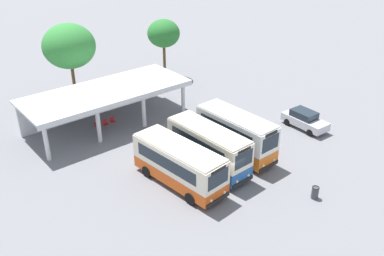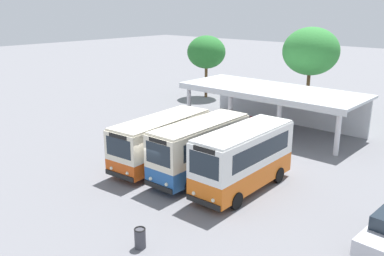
{
  "view_description": "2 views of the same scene",
  "coord_description": "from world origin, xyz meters",
  "px_view_note": "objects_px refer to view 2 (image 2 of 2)",
  "views": [
    {
      "loc": [
        -17.01,
        -17.39,
        17.39
      ],
      "look_at": [
        1.4,
        4.99,
        2.32
      ],
      "focal_mm": 39.06,
      "sensor_mm": 36.0,
      "label": 1
    },
    {
      "loc": [
        15.83,
        -14.77,
        9.79
      ],
      "look_at": [
        -0.88,
        4.0,
        2.31
      ],
      "focal_mm": 38.45,
      "sensor_mm": 36.0,
      "label": 2
    }
  ],
  "objects_px": {
    "city_bus_second_in_row": "(200,147)",
    "waiting_chair_middle_seat": "(266,124)",
    "waiting_chair_end_by_column": "(251,121)",
    "litter_bin_apron": "(140,238)",
    "city_bus_nearest_orange": "(161,139)",
    "waiting_chair_second_from_end": "(258,123)",
    "city_bus_middle_cream": "(243,157)"
  },
  "relations": [
    {
      "from": "waiting_chair_end_by_column",
      "to": "litter_bin_apron",
      "type": "relative_size",
      "value": 0.96
    },
    {
      "from": "city_bus_middle_cream",
      "to": "waiting_chair_second_from_end",
      "type": "bearing_deg",
      "value": 118.75
    },
    {
      "from": "city_bus_middle_cream",
      "to": "waiting_chair_second_from_end",
      "type": "height_order",
      "value": "city_bus_middle_cream"
    },
    {
      "from": "city_bus_nearest_orange",
      "to": "litter_bin_apron",
      "type": "xyz_separation_m",
      "value": [
        6.06,
        -7.2,
        -1.27
      ]
    },
    {
      "from": "city_bus_nearest_orange",
      "to": "waiting_chair_second_from_end",
      "type": "relative_size",
      "value": 8.88
    },
    {
      "from": "waiting_chair_end_by_column",
      "to": "litter_bin_apron",
      "type": "height_order",
      "value": "litter_bin_apron"
    },
    {
      "from": "city_bus_middle_cream",
      "to": "waiting_chair_middle_seat",
      "type": "height_order",
      "value": "city_bus_middle_cream"
    },
    {
      "from": "city_bus_second_in_row",
      "to": "litter_bin_apron",
      "type": "bearing_deg",
      "value": -67.58
    },
    {
      "from": "litter_bin_apron",
      "to": "city_bus_middle_cream",
      "type": "bearing_deg",
      "value": 90.78
    },
    {
      "from": "waiting_chair_end_by_column",
      "to": "waiting_chair_middle_seat",
      "type": "height_order",
      "value": "same"
    },
    {
      "from": "waiting_chair_end_by_column",
      "to": "waiting_chair_second_from_end",
      "type": "distance_m",
      "value": 0.75
    },
    {
      "from": "city_bus_nearest_orange",
      "to": "city_bus_middle_cream",
      "type": "relative_size",
      "value": 1.08
    },
    {
      "from": "city_bus_middle_cream",
      "to": "city_bus_second_in_row",
      "type": "bearing_deg",
      "value": -177.6
    },
    {
      "from": "city_bus_second_in_row",
      "to": "waiting_chair_end_by_column",
      "type": "xyz_separation_m",
      "value": [
        -3.57,
        10.79,
        -1.32
      ]
    },
    {
      "from": "waiting_chair_end_by_column",
      "to": "waiting_chair_middle_seat",
      "type": "distance_m",
      "value": 1.49
    },
    {
      "from": "city_bus_middle_cream",
      "to": "waiting_chair_end_by_column",
      "type": "xyz_separation_m",
      "value": [
        -6.56,
        10.66,
        -1.39
      ]
    },
    {
      "from": "litter_bin_apron",
      "to": "waiting_chair_end_by_column",
      "type": "bearing_deg",
      "value": 110.03
    },
    {
      "from": "waiting_chair_middle_seat",
      "to": "litter_bin_apron",
      "type": "bearing_deg",
      "value": -74.18
    },
    {
      "from": "waiting_chair_end_by_column",
      "to": "litter_bin_apron",
      "type": "distance_m",
      "value": 19.44
    },
    {
      "from": "city_bus_nearest_orange",
      "to": "litter_bin_apron",
      "type": "relative_size",
      "value": 8.49
    },
    {
      "from": "city_bus_second_in_row",
      "to": "waiting_chair_middle_seat",
      "type": "distance_m",
      "value": 11.06
    },
    {
      "from": "waiting_chair_middle_seat",
      "to": "waiting_chair_end_by_column",
      "type": "bearing_deg",
      "value": 179.81
    },
    {
      "from": "city_bus_second_in_row",
      "to": "waiting_chair_middle_seat",
      "type": "xyz_separation_m",
      "value": [
        -2.09,
        10.78,
        -1.32
      ]
    },
    {
      "from": "city_bus_second_in_row",
      "to": "waiting_chair_second_from_end",
      "type": "xyz_separation_m",
      "value": [
        -2.83,
        10.72,
        -1.32
      ]
    },
    {
      "from": "litter_bin_apron",
      "to": "city_bus_nearest_orange",
      "type": "bearing_deg",
      "value": 130.13
    },
    {
      "from": "waiting_chair_middle_seat",
      "to": "litter_bin_apron",
      "type": "distance_m",
      "value": 18.98
    },
    {
      "from": "waiting_chair_second_from_end",
      "to": "waiting_chair_middle_seat",
      "type": "relative_size",
      "value": 1.0
    },
    {
      "from": "waiting_chair_second_from_end",
      "to": "litter_bin_apron",
      "type": "distance_m",
      "value": 19.14
    },
    {
      "from": "city_bus_second_in_row",
      "to": "litter_bin_apron",
      "type": "xyz_separation_m",
      "value": [
        3.08,
        -7.48,
        -1.38
      ]
    },
    {
      "from": "waiting_chair_end_by_column",
      "to": "city_bus_middle_cream",
      "type": "bearing_deg",
      "value": -58.42
    },
    {
      "from": "city_bus_middle_cream",
      "to": "waiting_chair_middle_seat",
      "type": "bearing_deg",
      "value": 115.44
    },
    {
      "from": "city_bus_nearest_orange",
      "to": "waiting_chair_end_by_column",
      "type": "xyz_separation_m",
      "value": [
        -0.59,
        11.07,
        -1.2
      ]
    }
  ]
}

